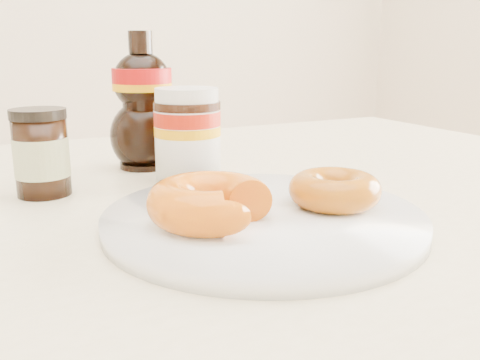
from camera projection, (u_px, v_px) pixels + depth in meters
name	position (u px, v px, depth m)	size (l,w,h in m)	color
dining_table	(151.00, 271.00, 0.61)	(1.40, 0.90, 0.75)	#F5E4BA
plate	(264.00, 219.00, 0.51)	(0.31, 0.31, 0.02)	white
donut_bitten	(210.00, 202.00, 0.47)	(0.11, 0.11, 0.04)	orange
donut_whole	(335.00, 189.00, 0.53)	(0.09, 0.09, 0.03)	#AB4D0B
nutella_jar	(188.00, 132.00, 0.67)	(0.08, 0.08, 0.12)	white
syrup_bottle	(143.00, 101.00, 0.74)	(0.10, 0.08, 0.19)	black
dark_jar	(41.00, 153.00, 0.61)	(0.06, 0.06, 0.10)	black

